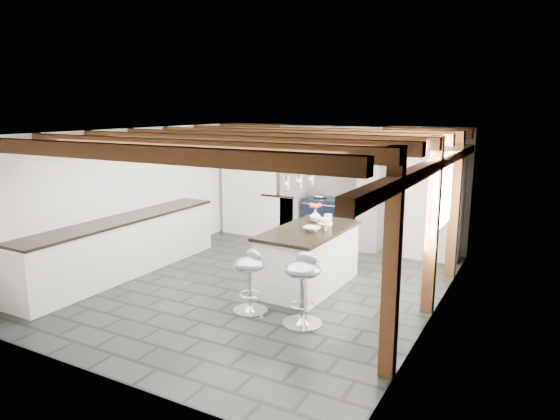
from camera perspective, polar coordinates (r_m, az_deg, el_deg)
The scene contains 6 objects.
ground at distance 7.63m, azimuth -2.12°, elevation -8.58°, with size 6.00×6.00×0.00m, color black.
room_shell at distance 8.83m, azimuth -0.88°, elevation 1.41°, with size 6.00×6.03×6.00m.
range_cooker at distance 9.80m, azimuth 5.88°, elevation -1.20°, with size 1.00×0.63×0.99m.
kitchen_island at distance 7.45m, azimuth 3.33°, elevation -5.40°, with size 1.00×1.83×1.19m.
bar_stool_near at distance 6.13m, azimuth 2.65°, elevation -8.13°, with size 0.52×0.52×0.91m.
bar_stool_far at distance 6.53m, azimuth -3.37°, elevation -7.33°, with size 0.54×0.54×0.83m.
Camera 1 is at (3.67, -6.14, 2.65)m, focal length 32.00 mm.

